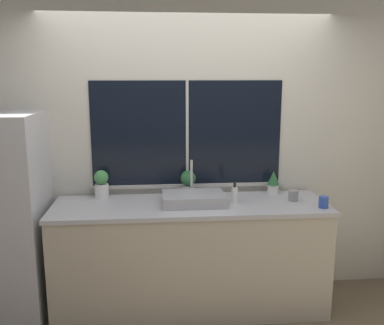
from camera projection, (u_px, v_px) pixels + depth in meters
The scene contains 11 objects.
wall_back at pixel (187, 147), 3.84m from camera, with size 8.00×0.09×2.70m.
wall_right at pixel (375, 132), 4.79m from camera, with size 0.06×7.00×2.70m.
counter at pixel (191, 256), 3.64m from camera, with size 2.28×0.67×0.94m.
refrigerator at pixel (0, 218), 3.45m from camera, with size 0.71×0.74×1.70m.
sink at pixel (193, 198), 3.53m from camera, with size 0.51×0.39×0.33m.
potted_plant_left at pixel (101, 184), 3.70m from camera, with size 0.12×0.12×0.24m.
potted_plant_center at pixel (188, 182), 3.76m from camera, with size 0.13×0.13×0.22m.
potted_plant_right at pixel (273, 182), 3.83m from camera, with size 0.11×0.11×0.20m.
soap_bottle at pixel (235, 194), 3.55m from camera, with size 0.05×0.05×0.17m.
mug_grey at pixel (293, 195), 3.62m from camera, with size 0.08×0.08×0.09m.
mug_blue at pixel (323, 202), 3.43m from camera, with size 0.08×0.08×0.09m.
Camera 1 is at (-0.28, -3.07, 1.99)m, focal length 40.00 mm.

